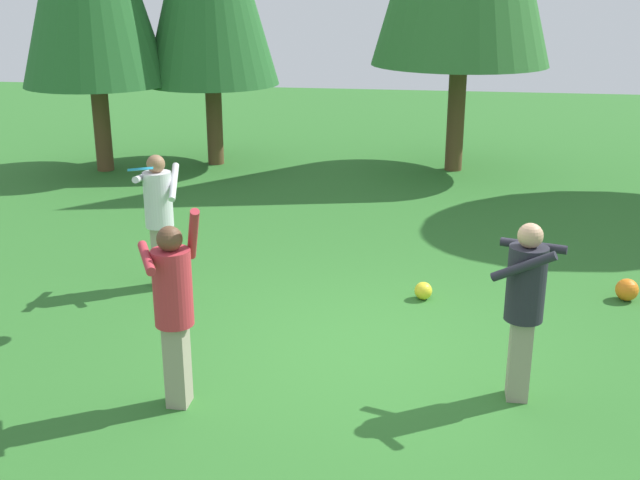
% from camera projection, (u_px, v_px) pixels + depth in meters
% --- Properties ---
extents(ground_plane, '(40.00, 40.00, 0.00)m').
position_uv_depth(ground_plane, '(370.00, 350.00, 8.05)').
color(ground_plane, '#2D6B28').
extents(person_thrower, '(0.65, 0.65, 1.85)m').
position_uv_depth(person_thrower, '(173.00, 301.00, 6.73)').
color(person_thrower, gray).
rests_on(person_thrower, ground_plane).
extents(person_catcher, '(0.58, 0.64, 1.66)m').
position_uv_depth(person_catcher, '(159.00, 210.00, 9.42)').
color(person_catcher, gray).
rests_on(person_catcher, ground_plane).
extents(person_bystander, '(0.67, 0.62, 1.67)m').
position_uv_depth(person_bystander, '(525.00, 297.00, 6.83)').
color(person_bystander, gray).
rests_on(person_bystander, ground_plane).
extents(frisbee, '(0.37, 0.37, 0.09)m').
position_uv_depth(frisbee, '(140.00, 169.00, 8.27)').
color(frisbee, '#2393D1').
extents(ball_yellow, '(0.21, 0.21, 0.21)m').
position_uv_depth(ball_yellow, '(423.00, 291.00, 9.30)').
color(ball_yellow, yellow).
rests_on(ball_yellow, ground_plane).
extents(ball_orange, '(0.27, 0.27, 0.27)m').
position_uv_depth(ball_orange, '(627.00, 290.00, 9.26)').
color(ball_orange, orange).
rests_on(ball_orange, ground_plane).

